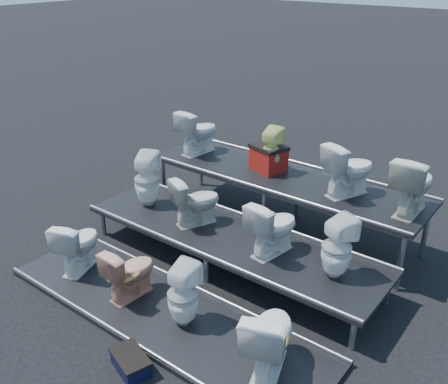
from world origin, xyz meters
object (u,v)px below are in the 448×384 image
Objects in this scene: toilet_2 at (183,295)px; toilet_4 at (147,179)px; toilet_5 at (196,201)px; toilet_6 at (273,227)px; toilet_11 at (413,184)px; toilet_1 at (130,272)px; toilet_10 at (349,169)px; step_stool at (131,364)px; toilet_7 at (337,247)px; red_crate at (268,159)px; toilet_3 at (269,337)px; toilet_0 at (78,244)px; toilet_9 at (271,151)px; toilet_8 at (198,131)px.

toilet_4 is (-1.84, 1.30, 0.42)m from toilet_2.
toilet_4 is 1.20× the size of toilet_5.
toilet_11 is (1.18, 1.30, 0.43)m from toilet_6.
toilet_1 is 3.11m from toilet_10.
toilet_5 is at bearing 131.52° from step_stool.
toilet_11 reaches higher than toilet_7.
toilet_11 reaches higher than red_crate.
toilet_3 reaches higher than step_stool.
toilet_10 is at bearing -175.18° from toilet_4.
toilet_11 is at bearing -81.60° from toilet_7.
toilet_5 is 1.55× the size of step_stool.
step_stool is (0.00, -0.81, -0.36)m from toilet_2.
toilet_0 is 1.37m from toilet_4.
toilet_9 is (-0.88, 1.30, 0.39)m from toilet_6.
step_stool is at bearing 90.74° from toilet_6.
toilet_5 is 2.06m from toilet_7.
toilet_4 reaches higher than toilet_1.
toilet_10 reaches higher than red_crate.
toilet_3 is 1.04× the size of toilet_11.
toilet_10 reaches higher than toilet_1.
toilet_0 is 2.73m from toilet_8.
toilet_5 is (0.93, 0.00, -0.07)m from toilet_4.
toilet_2 reaches higher than step_stool.
toilet_3 reaches higher than toilet_2.
toilet_11 reaches higher than toilet_2.
toilet_11 reaches higher than toilet_4.
toilet_0 is at bearing 46.92° from toilet_7.
toilet_2 is at bearing -18.64° from toilet_3.
toilet_11 is at bearing -124.45° from toilet_2.
red_crate is 1.10× the size of step_stool.
step_stool is (-1.14, -2.11, -0.76)m from toilet_7.
toilet_4 is (-1.00, 1.30, 0.47)m from toilet_1.
toilet_6 is (0.31, 1.30, 0.37)m from toilet_2.
toilet_1 is 0.87× the size of toilet_11.
toilet_0 is 0.97m from toilet_1.
toilet_2 is 0.95× the size of toilet_4.
toilet_8 is 0.95× the size of toilet_11.
toilet_2 is at bearing 121.96° from toilet_4.
toilet_10 is (0.65, 2.60, 0.79)m from toilet_2.
toilet_0 is at bearing -96.20° from red_crate.
toilet_1 is 0.84× the size of toilet_3.
step_stool is (-0.65, -3.41, -1.15)m from toilet_10.
red_crate reaches higher than step_stool.
toilet_0 is 3.67m from toilet_10.
toilet_2 is 1.39m from toilet_6.
toilet_9 is at bearing 23.44° from toilet_10.
toilet_0 is 2.92m from toilet_3.
toilet_11 reaches higher than toilet_1.
toilet_8 reaches higher than toilet_6.
toilet_10 is at bearing -98.58° from toilet_3.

